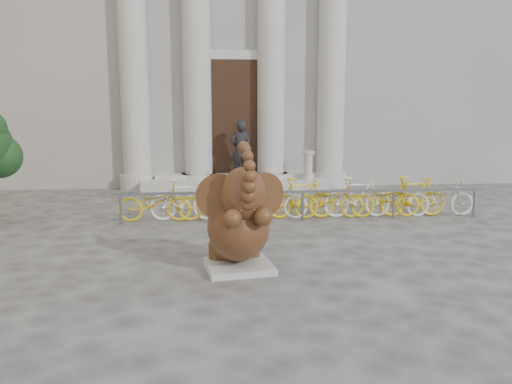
{
  "coord_description": "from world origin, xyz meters",
  "views": [
    {
      "loc": [
        -0.7,
        -6.73,
        2.64
      ],
      "look_at": [
        0.08,
        2.39,
        1.1
      ],
      "focal_mm": 35.0,
      "sensor_mm": 36.0,
      "label": 1
    }
  ],
  "objects": [
    {
      "name": "ground",
      "position": [
        0.0,
        0.0,
        0.0
      ],
      "size": [
        80.0,
        80.0,
        0.0
      ],
      "primitive_type": "plane",
      "color": "#474442",
      "rests_on": "ground"
    },
    {
      "name": "classical_building",
      "position": [
        0.0,
        14.93,
        5.98
      ],
      "size": [
        22.0,
        10.7,
        12.0
      ],
      "color": "gray",
      "rests_on": "ground"
    },
    {
      "name": "entrance_steps",
      "position": [
        0.0,
        9.4,
        0.18
      ],
      "size": [
        6.0,
        1.2,
        0.36
      ],
      "primitive_type": "cube",
      "color": "#A8A59E",
      "rests_on": "ground"
    },
    {
      "name": "elephant_statue",
      "position": [
        -0.3,
        1.17,
        0.78
      ],
      "size": [
        1.41,
        1.65,
        2.13
      ],
      "rotation": [
        0.0,
        0.0,
        0.16
      ],
      "color": "#A8A59E",
      "rests_on": "ground"
    },
    {
      "name": "bike_rack",
      "position": [
        1.38,
        4.97,
        0.5
      ],
      "size": [
        8.87,
        0.53,
        1.0
      ],
      "color": "slate",
      "rests_on": "ground"
    },
    {
      "name": "pedestrian",
      "position": [
        0.16,
        9.21,
        1.31
      ],
      "size": [
        0.73,
        0.51,
        1.9
      ],
      "primitive_type": "imported",
      "rotation": [
        0.0,
        0.0,
        3.22
      ],
      "color": "black",
      "rests_on": "entrance_steps"
    },
    {
      "name": "balustrade_post",
      "position": [
        2.34,
        9.1,
        0.79
      ],
      "size": [
        0.38,
        0.38,
        0.93
      ],
      "color": "#A8A59E",
      "rests_on": "entrance_steps"
    }
  ]
}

